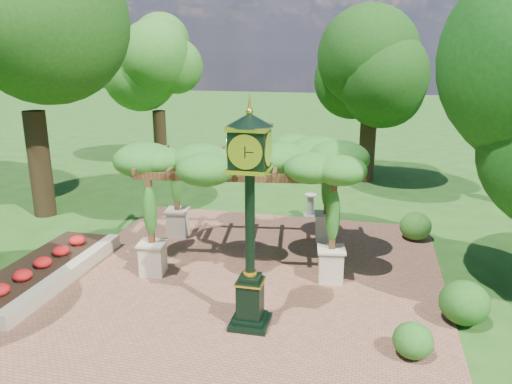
# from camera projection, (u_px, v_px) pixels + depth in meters

# --- Properties ---
(ground) EXTENTS (120.00, 120.00, 0.00)m
(ground) POSITION_uv_depth(u_px,v_px,m) (232.00, 311.00, 11.62)
(ground) COLOR #1E4714
(ground) RESTS_ON ground
(brick_plaza) EXTENTS (10.00, 12.00, 0.04)m
(brick_plaza) POSITION_uv_depth(u_px,v_px,m) (242.00, 291.00, 12.55)
(brick_plaza) COLOR brown
(brick_plaza) RESTS_ON ground
(border_wall) EXTENTS (0.35, 5.00, 0.40)m
(border_wall) POSITION_uv_depth(u_px,v_px,m) (68.00, 275.00, 13.04)
(border_wall) COLOR #C6B793
(border_wall) RESTS_ON ground
(flower_bed) EXTENTS (1.50, 5.00, 0.36)m
(flower_bed) POSITION_uv_depth(u_px,v_px,m) (38.00, 272.00, 13.24)
(flower_bed) COLOR red
(flower_bed) RESTS_ON ground
(pedestal_clock) EXTENTS (0.94, 0.94, 4.75)m
(pedestal_clock) POSITION_uv_depth(u_px,v_px,m) (250.00, 204.00, 10.21)
(pedestal_clock) COLOR black
(pedestal_clock) RESTS_ON brick_plaza
(pergola) EXTENTS (5.93, 4.19, 3.46)m
(pergola) POSITION_uv_depth(u_px,v_px,m) (246.00, 163.00, 13.89)
(pergola) COLOR beige
(pergola) RESTS_ON brick_plaza
(sundial) EXTENTS (0.57, 0.57, 0.86)m
(sundial) POSITION_uv_depth(u_px,v_px,m) (310.00, 207.00, 18.05)
(sundial) COLOR #9A9A92
(sundial) RESTS_ON ground
(shrub_front) EXTENTS (0.84, 0.84, 0.71)m
(shrub_front) POSITION_uv_depth(u_px,v_px,m) (413.00, 340.00, 9.77)
(shrub_front) COLOR #235819
(shrub_front) RESTS_ON brick_plaza
(shrub_mid) EXTENTS (1.34, 1.34, 0.97)m
(shrub_mid) POSITION_uv_depth(u_px,v_px,m) (464.00, 303.00, 10.95)
(shrub_mid) COLOR #1F5116
(shrub_mid) RESTS_ON brick_plaza
(shrub_back) EXTENTS (1.17, 1.17, 0.88)m
(shrub_back) POSITION_uv_depth(u_px,v_px,m) (415.00, 226.00, 15.80)
(shrub_back) COLOR #31671D
(shrub_back) RESTS_ON brick_plaza
(tree_west_near) EXTENTS (5.09, 5.09, 9.83)m
(tree_west_near) POSITION_uv_depth(u_px,v_px,m) (22.00, 22.00, 16.53)
(tree_west_near) COLOR #2E2112
(tree_west_near) RESTS_ON ground
(tree_west_far) EXTENTS (3.37, 3.37, 7.45)m
(tree_west_far) POSITION_uv_depth(u_px,v_px,m) (156.00, 66.00, 24.51)
(tree_west_far) COLOR black
(tree_west_far) RESTS_ON ground
(tree_north) EXTENTS (4.07, 4.07, 7.43)m
(tree_north) POSITION_uv_depth(u_px,v_px,m) (372.00, 68.00, 21.72)
(tree_north) COLOR #2F2213
(tree_north) RESTS_ON ground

